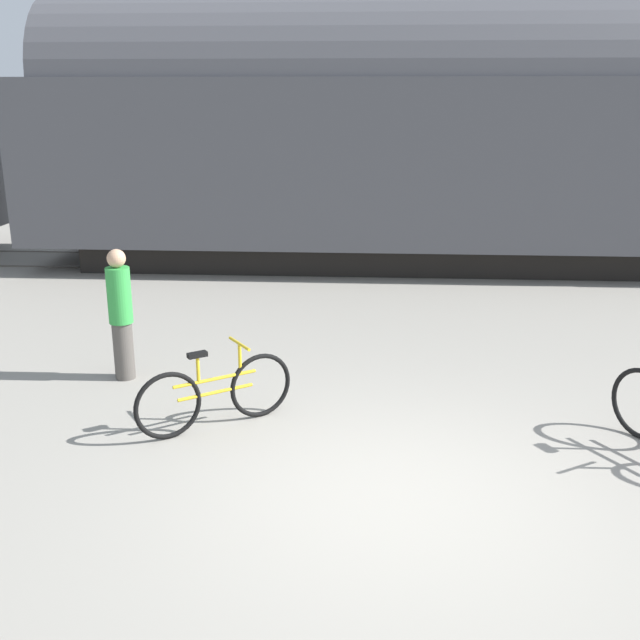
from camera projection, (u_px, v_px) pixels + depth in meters
name	position (u px, v px, depth m)	size (l,w,h in m)	color
ground_plane	(394.00, 495.00, 6.52)	(80.00, 80.00, 0.00)	gray
freight_train	(384.00, 130.00, 14.52)	(44.34, 3.20, 5.14)	black
rail_near	(381.00, 271.00, 14.61)	(56.34, 0.07, 0.01)	#4C4238
rail_far	(380.00, 256.00, 15.98)	(56.34, 0.07, 0.01)	#4C4238
bicycle_yellow	(216.00, 393.00, 7.73)	(1.46, 1.05, 0.89)	black
person_in_green	(121.00, 314.00, 8.94)	(0.29, 0.29, 1.61)	#514C47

